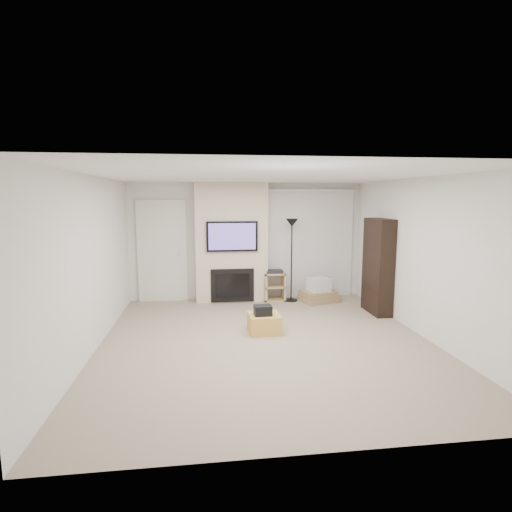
{
  "coord_description": "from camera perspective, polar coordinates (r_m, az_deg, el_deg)",
  "views": [
    {
      "loc": [
        -0.9,
        -5.81,
        2.18
      ],
      "look_at": [
        0.0,
        1.2,
        1.15
      ],
      "focal_mm": 28.0,
      "sensor_mm": 36.0,
      "label": 1
    }
  ],
  "objects": [
    {
      "name": "fireplace_wall",
      "position": [
        8.42,
        -3.53,
        1.84
      ],
      "size": [
        1.5,
        0.47,
        2.5
      ],
      "color": "beige",
      "rests_on": "floor"
    },
    {
      "name": "ceiling",
      "position": [
        5.88,
        1.52,
        11.41
      ],
      "size": [
        5.0,
        5.5,
        0.0
      ],
      "primitive_type": "cube",
      "color": "white",
      "rests_on": "wall_back"
    },
    {
      "name": "black_bag",
      "position": [
        6.51,
        0.98,
        -7.76
      ],
      "size": [
        0.29,
        0.23,
        0.16
      ],
      "primitive_type": "cube",
      "rotation": [
        0.0,
        0.0,
        0.03
      ],
      "color": "black",
      "rests_on": "ottoman"
    },
    {
      "name": "box_stack",
      "position": [
        8.59,
        8.91,
        -5.18
      ],
      "size": [
        0.89,
        0.77,
        0.51
      ],
      "color": "#9B7E56",
      "rests_on": "floor"
    },
    {
      "name": "floor",
      "position": [
        6.27,
        1.43,
        -12.07
      ],
      "size": [
        5.0,
        5.5,
        0.0
      ],
      "primitive_type": "cube",
      "color": "gray",
      "rests_on": "ground"
    },
    {
      "name": "wall_front",
      "position": [
        3.32,
        8.79,
        -8.11
      ],
      "size": [
        5.0,
        0.0,
        2.5
      ],
      "primitive_type": "cube",
      "rotation": [
        1.57,
        0.0,
        0.0
      ],
      "color": "white",
      "rests_on": "ground"
    },
    {
      "name": "floor_lamp",
      "position": [
        8.38,
        5.14,
        2.78
      ],
      "size": [
        0.26,
        0.26,
        1.75
      ],
      "color": "black",
      "rests_on": "floor"
    },
    {
      "name": "ottoman",
      "position": [
        6.62,
        1.18,
        -9.57
      ],
      "size": [
        0.52,
        0.52,
        0.3
      ],
      "primitive_type": "cube",
      "rotation": [
        0.0,
        0.0,
        0.03
      ],
      "color": "gold",
      "rests_on": "floor"
    },
    {
      "name": "wall_back",
      "position": [
        8.65,
        -1.31,
        2.13
      ],
      "size": [
        5.0,
        0.0,
        2.5
      ],
      "primitive_type": "cube",
      "rotation": [
        1.57,
        0.0,
        0.0
      ],
      "color": "white",
      "rests_on": "ground"
    },
    {
      "name": "hvac_vent",
      "position": [
        6.74,
        3.88,
        10.97
      ],
      "size": [
        0.35,
        0.18,
        0.01
      ],
      "primitive_type": "cube",
      "color": "silver",
      "rests_on": "ceiling"
    },
    {
      "name": "av_stand",
      "position": [
        8.57,
        2.61,
        -4.07
      ],
      "size": [
        0.45,
        0.38,
        0.66
      ],
      "color": "tan",
      "rests_on": "floor"
    },
    {
      "name": "wall_left",
      "position": [
        6.09,
        -22.45,
        -1.12
      ],
      "size": [
        0.0,
        5.5,
        2.5
      ],
      "primitive_type": "cube",
      "rotation": [
        1.57,
        0.0,
        1.57
      ],
      "color": "white",
      "rests_on": "ground"
    },
    {
      "name": "vertical_blinds",
      "position": [
        8.86,
        7.78,
        2.35
      ],
      "size": [
        1.98,
        0.1,
        2.37
      ],
      "color": "silver",
      "rests_on": "floor"
    },
    {
      "name": "entry_door",
      "position": [
        8.64,
        -13.23,
        0.59
      ],
      "size": [
        1.02,
        0.11,
        2.14
      ],
      "color": "silver",
      "rests_on": "floor"
    },
    {
      "name": "wall_right",
      "position": [
        6.79,
        22.8,
        -0.23
      ],
      "size": [
        0.0,
        5.5,
        2.5
      ],
      "primitive_type": "cube",
      "rotation": [
        1.57,
        0.0,
        1.57
      ],
      "color": "white",
      "rests_on": "ground"
    },
    {
      "name": "bookshelf",
      "position": [
        7.89,
        17.03,
        -1.4
      ],
      "size": [
        0.3,
        0.8,
        1.8
      ],
      "color": "black",
      "rests_on": "floor"
    }
  ]
}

